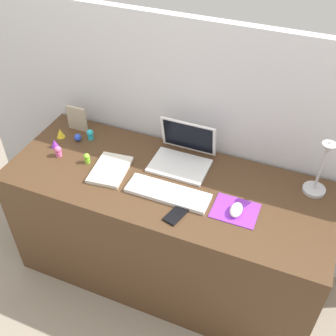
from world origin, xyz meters
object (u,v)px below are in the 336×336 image
object	(u,v)px
desk_lamp	(321,170)
toy_figurine_blue	(78,137)
toy_figurine_purple	(54,143)
toy_figurine_lime	(87,158)
toy_figurine_cyan	(90,134)
toy_figurine_pink	(58,151)
laptop	(183,153)
notebook_pad	(110,170)
picture_frame	(77,119)
toy_figurine_yellow	(60,133)
keyboard	(168,193)
cell_phone	(176,214)
mouse	(236,210)

from	to	relation	value
desk_lamp	toy_figurine_blue	world-z (taller)	desk_lamp
toy_figurine_purple	desk_lamp	bearing A→B (deg)	6.44
toy_figurine_lime	toy_figurine_cyan	xyz separation A→B (m)	(-0.09, 0.19, 0.00)
toy_figurine_pink	toy_figurine_blue	bearing A→B (deg)	81.47
laptop	desk_lamp	xyz separation A→B (m)	(0.67, -0.01, 0.11)
notebook_pad	toy_figurine_purple	bearing A→B (deg)	163.99
toy_figurine_cyan	toy_figurine_blue	distance (m)	0.07
picture_frame	toy_figurine_yellow	size ratio (longest dim) A/B	2.81
toy_figurine_lime	keyboard	bearing A→B (deg)	-7.27
laptop	toy_figurine_lime	bearing A→B (deg)	-155.83
toy_figurine_lime	toy_figurine_yellow	bearing A→B (deg)	151.56
keyboard	toy_figurine_pink	size ratio (longest dim) A/B	6.75
toy_figurine_pink	toy_figurine_lime	size ratio (longest dim) A/B	1.06
cell_phone	toy_figurine_blue	distance (m)	0.79
desk_lamp	notebook_pad	world-z (taller)	desk_lamp
notebook_pad	toy_figurine_purple	xyz separation A→B (m)	(-0.38, 0.06, 0.01)
laptop	notebook_pad	world-z (taller)	laptop
keyboard	toy_figurine_purple	distance (m)	0.73
keyboard	notebook_pad	world-z (taller)	same
mouse	cell_phone	distance (m)	0.28
laptop	toy_figurine_pink	bearing A→B (deg)	-161.14
keyboard	mouse	world-z (taller)	mouse
toy_figurine_lime	mouse	bearing A→B (deg)	-3.80
laptop	picture_frame	xyz separation A→B (m)	(-0.67, 0.03, 0.02)
desk_lamp	picture_frame	xyz separation A→B (m)	(-1.34, 0.04, -0.09)
toy_figurine_cyan	cell_phone	bearing A→B (deg)	-28.45
mouse	desk_lamp	bearing A→B (deg)	39.36
cell_phone	toy_figurine_cyan	size ratio (longest dim) A/B	2.09
laptop	toy_figurine_lime	xyz separation A→B (m)	(-0.46, -0.21, -0.02)
mouse	toy_figurine_purple	world-z (taller)	toy_figurine_purple
toy_figurine_blue	mouse	bearing A→B (deg)	-11.73
desk_lamp	toy_figurine_lime	distance (m)	1.16
mouse	toy_figurine_cyan	world-z (taller)	toy_figurine_cyan
picture_frame	toy_figurine_cyan	distance (m)	0.13
keyboard	toy_figurine_pink	xyz separation A→B (m)	(-0.66, 0.05, 0.02)
mouse	toy_figurine_purple	bearing A→B (deg)	174.49
mouse	toy_figurine_cyan	size ratio (longest dim) A/B	1.56
desk_lamp	mouse	bearing A→B (deg)	-140.64
laptop	toy_figurine_lime	size ratio (longest dim) A/B	5.26
picture_frame	keyboard	bearing A→B (deg)	-23.80
picture_frame	toy_figurine_yellow	xyz separation A→B (m)	(-0.05, -0.10, -0.05)
picture_frame	toy_figurine_blue	bearing A→B (deg)	-59.79
toy_figurine_purple	toy_figurine_blue	bearing A→B (deg)	48.87
notebook_pad	keyboard	bearing A→B (deg)	-14.30
cell_phone	desk_lamp	bearing A→B (deg)	48.84
keyboard	toy_figurine_cyan	world-z (taller)	toy_figurine_cyan
keyboard	toy_figurine_lime	world-z (taller)	toy_figurine_lime
picture_frame	toy_figurine_blue	world-z (taller)	picture_frame
desk_lamp	toy_figurine_pink	bearing A→B (deg)	-170.82
keyboard	cell_phone	bearing A→B (deg)	-51.34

